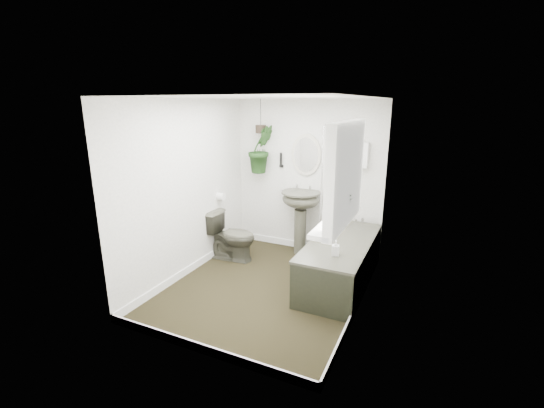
% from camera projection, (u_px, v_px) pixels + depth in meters
% --- Properties ---
extents(floor, '(2.30, 2.80, 0.02)m').
position_uv_depth(floor, '(267.00, 288.00, 4.59)').
color(floor, black).
rests_on(floor, ground).
extents(ceiling, '(2.30, 2.80, 0.02)m').
position_uv_depth(ceiling, '(266.00, 96.00, 3.97)').
color(ceiling, white).
rests_on(ceiling, ground).
extents(wall_back, '(2.30, 0.02, 2.30)m').
position_uv_depth(wall_back, '(307.00, 178.00, 5.51)').
color(wall_back, white).
rests_on(wall_back, ground).
extents(wall_front, '(2.30, 0.02, 2.30)m').
position_uv_depth(wall_front, '(194.00, 238.00, 3.05)').
color(wall_front, white).
rests_on(wall_front, ground).
extents(wall_left, '(0.02, 2.80, 2.30)m').
position_uv_depth(wall_left, '(187.00, 189.00, 4.75)').
color(wall_left, white).
rests_on(wall_left, ground).
extents(wall_right, '(0.02, 2.80, 2.30)m').
position_uv_depth(wall_right, '(366.00, 211.00, 3.81)').
color(wall_right, white).
rests_on(wall_right, ground).
extents(skirting, '(2.30, 2.80, 0.10)m').
position_uv_depth(skirting, '(267.00, 283.00, 4.58)').
color(skirting, white).
rests_on(skirting, floor).
extents(bathtub, '(0.72, 1.72, 0.58)m').
position_uv_depth(bathtub, '(340.00, 262.00, 4.62)').
color(bathtub, '#414135').
rests_on(bathtub, floor).
extents(bath_screen, '(0.04, 0.72, 1.40)m').
position_uv_depth(bath_screen, '(330.00, 177.00, 4.92)').
color(bath_screen, silver).
rests_on(bath_screen, bathtub).
extents(shower_box, '(0.20, 0.10, 0.35)m').
position_uv_depth(shower_box, '(361.00, 155.00, 5.02)').
color(shower_box, white).
rests_on(shower_box, wall_back).
extents(oval_mirror, '(0.46, 0.03, 0.62)m').
position_uv_depth(oval_mirror, '(306.00, 155.00, 5.39)').
color(oval_mirror, beige).
rests_on(oval_mirror, wall_back).
extents(wall_sconce, '(0.04, 0.04, 0.22)m').
position_uv_depth(wall_sconce, '(281.00, 160.00, 5.57)').
color(wall_sconce, black).
rests_on(wall_sconce, wall_back).
extents(toilet_roll_holder, '(0.11, 0.11, 0.11)m').
position_uv_depth(toilet_roll_holder, '(221.00, 196.00, 5.41)').
color(toilet_roll_holder, white).
rests_on(toilet_roll_holder, wall_left).
extents(window_recess, '(0.08, 1.00, 0.90)m').
position_uv_depth(window_recess, '(346.00, 175.00, 3.09)').
color(window_recess, white).
rests_on(window_recess, wall_right).
extents(window_sill, '(0.18, 1.00, 0.04)m').
position_uv_depth(window_sill, '(335.00, 221.00, 3.23)').
color(window_sill, white).
rests_on(window_sill, wall_right).
extents(window_blinds, '(0.01, 0.86, 0.76)m').
position_uv_depth(window_blinds, '(340.00, 175.00, 3.11)').
color(window_blinds, white).
rests_on(window_blinds, wall_right).
extents(toilet, '(0.73, 0.46, 0.72)m').
position_uv_depth(toilet, '(232.00, 236.00, 5.34)').
color(toilet, '#414135').
rests_on(toilet, floor).
extents(pedestal_sink, '(0.68, 0.62, 0.98)m').
position_uv_depth(pedestal_sink, '(300.00, 223.00, 5.50)').
color(pedestal_sink, '#414135').
rests_on(pedestal_sink, floor).
extents(sill_plant, '(0.24, 0.22, 0.23)m').
position_uv_depth(sill_plant, '(341.00, 205.00, 3.24)').
color(sill_plant, black).
rests_on(sill_plant, window_sill).
extents(hanging_plant, '(0.50, 0.51, 0.73)m').
position_uv_depth(hanging_plant, '(261.00, 149.00, 5.55)').
color(hanging_plant, black).
rests_on(hanging_plant, ceiling).
extents(soap_bottle, '(0.10, 0.10, 0.18)m').
position_uv_depth(soap_bottle, '(336.00, 248.00, 4.09)').
color(soap_bottle, '#353232').
rests_on(soap_bottle, bathtub).
extents(hanging_pot, '(0.16, 0.16, 0.12)m').
position_uv_depth(hanging_pot, '(261.00, 129.00, 5.47)').
color(hanging_pot, black).
rests_on(hanging_pot, ceiling).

